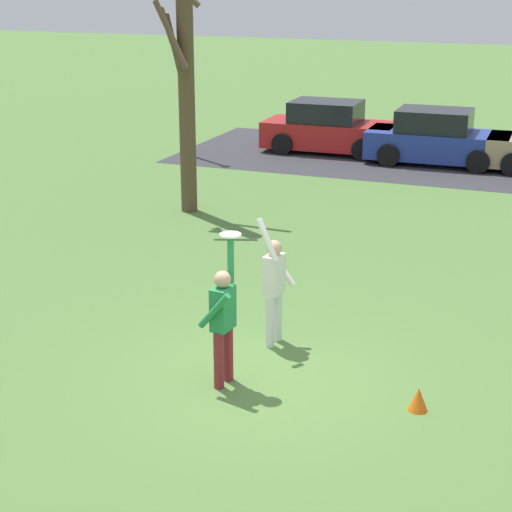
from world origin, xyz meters
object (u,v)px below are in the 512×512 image
Objects in this scene: frisbee_disc at (230,235)px; field_cone_orange at (418,399)px; person_catcher at (223,318)px; lamppost_by_lot at (191,71)px; parked_car_red at (329,129)px; parked_car_blue at (437,139)px; person_defender at (274,283)px; bare_tree_tall at (185,73)px.

frisbee_disc is 3.25m from field_cone_orange.
lamppost_by_lot is at bearing 33.49° from person_catcher.
parked_car_red is 12.92× the size of field_cone_orange.
field_cone_orange is (9.53, -13.34, -2.43)m from lamppost_by_lot.
lamppost_by_lot is (-7.13, -1.74, 1.86)m from parked_car_blue.
parked_car_blue is 0.97× the size of lamppost_by_lot.
person_defender reaches higher than field_cone_orange.
parked_car_red is 0.64× the size of bare_tree_tall.
parked_car_red is 8.34m from bare_tree_tall.
parked_car_red is (-3.24, 15.55, -1.37)m from frisbee_disc.
person_catcher is 6.50× the size of field_cone_orange.
person_defender is 6.37× the size of field_cone_orange.
field_cone_orange is (2.64, 0.22, -0.82)m from person_catcher.
person_catcher is 1.53m from person_defender.
person_catcher is 16.10m from parked_car_red.
bare_tree_tall is 10.80m from field_cone_orange.
frisbee_disc is at bearing -0.00° from person_catcher.
bare_tree_tall reaches higher than lamppost_by_lot.
lamppost_by_lot reaches higher than person_catcher.
person_defender is at bearing 83.45° from frisbee_disc.
parked_car_blue is at bearing 5.67° from person_catcher.
bare_tree_tall is at bearing 132.22° from field_cone_orange.
person_defender is 7.07× the size of frisbee_disc.
bare_tree_tall reaches higher than parked_car_blue.
frisbee_disc reaches higher than person_catcher.
frisbee_disc is 0.07× the size of lamppost_by_lot.
frisbee_disc reaches higher than parked_car_blue.
person_defender is 8.12m from bare_tree_tall.
parked_car_blue is at bearing 58.40° from bare_tree_tall.
lamppost_by_lot is at bearing -150.16° from parked_car_red.
parked_car_blue is 0.64× the size of bare_tree_tall.
lamppost_by_lot is (-2.57, 5.67, -0.63)m from bare_tree_tall.
lamppost_by_lot reaches higher than field_cone_orange.
person_catcher is 15.30m from lamppost_by_lot.
bare_tree_tall is (-4.35, 7.67, 1.12)m from frisbee_disc.
frisbee_disc reaches higher than parked_car_red.
bare_tree_tall reaches higher than person_defender.
person_defender is 14.66m from parked_car_red.
person_catcher is 1.13m from frisbee_disc.
person_catcher is at bearing -61.31° from bare_tree_tall.
person_catcher is at bearing -92.03° from parked_car_blue.
person_catcher is at bearing -0.00° from person_defender.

